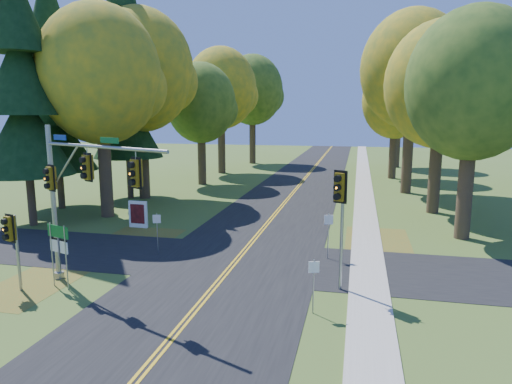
% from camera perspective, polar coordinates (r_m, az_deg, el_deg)
% --- Properties ---
extents(ground, '(160.00, 160.00, 0.00)m').
position_cam_1_polar(ground, '(20.56, -3.92, -10.27)').
color(ground, '#435E21').
rests_on(ground, ground).
extents(road_main, '(8.00, 160.00, 0.02)m').
position_cam_1_polar(road_main, '(20.56, -3.92, -10.24)').
color(road_main, black).
rests_on(road_main, ground).
extents(road_cross, '(60.00, 6.00, 0.02)m').
position_cam_1_polar(road_cross, '(22.37, -2.45, -8.54)').
color(road_cross, black).
rests_on(road_cross, ground).
extents(centerline_left, '(0.10, 160.00, 0.01)m').
position_cam_1_polar(centerline_left, '(20.58, -4.19, -10.18)').
color(centerline_left, gold).
rests_on(centerline_left, road_main).
extents(centerline_right, '(0.10, 160.00, 0.01)m').
position_cam_1_polar(centerline_right, '(20.53, -3.65, -10.23)').
color(centerline_right, gold).
rests_on(centerline_right, road_main).
extents(sidewalk_east, '(1.60, 160.00, 0.06)m').
position_cam_1_polar(sidewalk_east, '(19.79, 13.91, -11.28)').
color(sidewalk_east, '#9E998E').
rests_on(sidewalk_east, ground).
extents(leaf_patch_w_near, '(4.00, 6.00, 0.00)m').
position_cam_1_polar(leaf_patch_w_near, '(26.48, -15.06, -5.94)').
color(leaf_patch_w_near, brown).
rests_on(leaf_patch_w_near, ground).
extents(leaf_patch_e, '(3.50, 8.00, 0.00)m').
position_cam_1_polar(leaf_patch_e, '(25.51, 15.02, -6.55)').
color(leaf_patch_e, brown).
rests_on(leaf_patch_e, ground).
extents(leaf_patch_w_far, '(3.00, 5.00, 0.00)m').
position_cam_1_polar(leaf_patch_w_far, '(21.47, -26.32, -10.41)').
color(leaf_patch_w_far, brown).
rests_on(leaf_patch_w_far, ground).
extents(tree_w_a, '(8.00, 8.00, 14.15)m').
position_cam_1_polar(tree_w_a, '(32.57, -18.75, 13.63)').
color(tree_w_a, '#38281C').
rests_on(tree_w_a, ground).
extents(tree_e_a, '(7.20, 7.20, 12.73)m').
position_cam_1_polar(tree_e_a, '(27.94, 25.64, 11.93)').
color(tree_e_a, '#38281C').
rests_on(tree_e_a, ground).
extents(tree_w_b, '(8.60, 8.60, 15.38)m').
position_cam_1_polar(tree_w_b, '(38.97, -14.17, 14.45)').
color(tree_w_b, '#38281C').
rests_on(tree_w_b, ground).
extents(tree_e_b, '(7.60, 7.60, 13.33)m').
position_cam_1_polar(tree_e_b, '(34.52, 22.19, 12.21)').
color(tree_e_b, '#38281C').
rests_on(tree_e_b, ground).
extents(tree_w_c, '(6.80, 6.80, 11.91)m').
position_cam_1_polar(tree_w_c, '(45.54, -6.82, 10.93)').
color(tree_w_c, '#38281C').
rests_on(tree_w_c, ground).
extents(tree_e_c, '(8.80, 8.80, 15.79)m').
position_cam_1_polar(tree_e_c, '(42.53, 19.06, 14.21)').
color(tree_e_c, '#38281C').
rests_on(tree_e_c, ground).
extents(tree_w_d, '(8.20, 8.20, 14.56)m').
position_cam_1_polar(tree_w_d, '(54.06, -4.31, 12.75)').
color(tree_w_d, '#38281C').
rests_on(tree_w_d, ground).
extents(tree_e_d, '(7.00, 7.00, 12.32)m').
position_cam_1_polar(tree_e_d, '(51.49, 17.11, 10.77)').
color(tree_e_d, '#38281C').
rests_on(tree_e_d, ground).
extents(tree_w_e, '(8.40, 8.40, 14.97)m').
position_cam_1_polar(tree_w_e, '(64.29, -0.36, 12.58)').
color(tree_w_e, '#38281C').
rests_on(tree_w_e, ground).
extents(tree_e_e, '(7.80, 7.80, 13.74)m').
position_cam_1_polar(tree_e_e, '(62.28, 17.56, 11.40)').
color(tree_e_e, '#38281C').
rests_on(tree_e_e, ground).
extents(pine_a, '(5.60, 5.60, 19.48)m').
position_cam_1_polar(pine_a, '(31.73, -27.32, 12.63)').
color(pine_a, '#38281C').
rests_on(pine_a, ground).
extents(pine_b, '(5.60, 5.60, 17.31)m').
position_cam_1_polar(pine_b, '(36.55, -23.95, 10.77)').
color(pine_b, '#38281C').
rests_on(pine_b, ground).
extents(pine_c, '(5.60, 5.60, 20.56)m').
position_cam_1_polar(pine_c, '(39.25, -16.03, 13.35)').
color(pine_c, '#38281C').
rests_on(pine_c, ground).
extents(traffic_mast, '(6.71, 3.08, 6.59)m').
position_cam_1_polar(traffic_mast, '(19.31, -21.62, 0.73)').
color(traffic_mast, gray).
rests_on(traffic_mast, ground).
extents(east_signal_pole, '(0.53, 0.65, 4.90)m').
position_cam_1_polar(east_signal_pole, '(17.99, 10.50, -1.05)').
color(east_signal_pole, gray).
rests_on(east_signal_pole, ground).
extents(ped_signal_pole, '(0.49, 0.58, 3.19)m').
position_cam_1_polar(ped_signal_pole, '(20.37, -28.29, -4.67)').
color(ped_signal_pole, gray).
rests_on(ped_signal_pole, ground).
extents(route_sign_cluster, '(1.20, 0.43, 2.69)m').
position_cam_1_polar(route_sign_cluster, '(20.13, -23.46, -5.88)').
color(route_sign_cluster, gray).
rests_on(route_sign_cluster, ground).
extents(info_kiosk, '(1.22, 0.23, 1.68)m').
position_cam_1_polar(info_kiosk, '(29.29, -14.52, -2.73)').
color(info_kiosk, white).
rests_on(info_kiosk, ground).
extents(reg_sign_e_north, '(0.43, 0.14, 2.29)m').
position_cam_1_polar(reg_sign_e_north, '(22.45, 9.04, -4.45)').
color(reg_sign_e_north, gray).
rests_on(reg_sign_e_north, ground).
extents(reg_sign_e_south, '(0.37, 0.14, 2.01)m').
position_cam_1_polar(reg_sign_e_south, '(16.47, 7.22, -10.47)').
color(reg_sign_e_south, gray).
rests_on(reg_sign_e_south, ground).
extents(reg_sign_w, '(0.39, 0.13, 2.09)m').
position_cam_1_polar(reg_sign_w, '(23.56, -12.27, -4.20)').
color(reg_sign_w, gray).
rests_on(reg_sign_w, ground).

